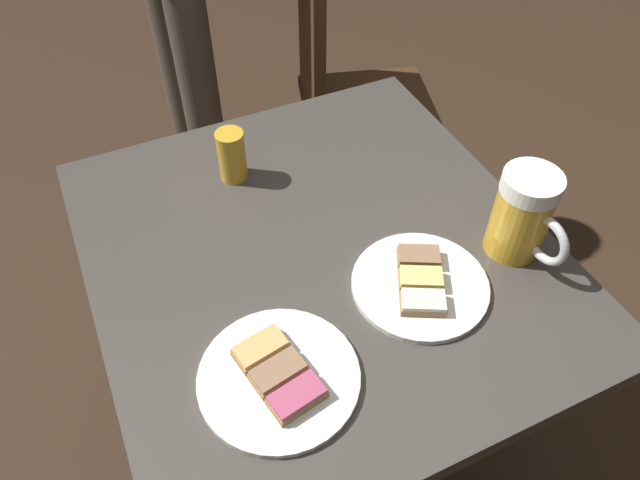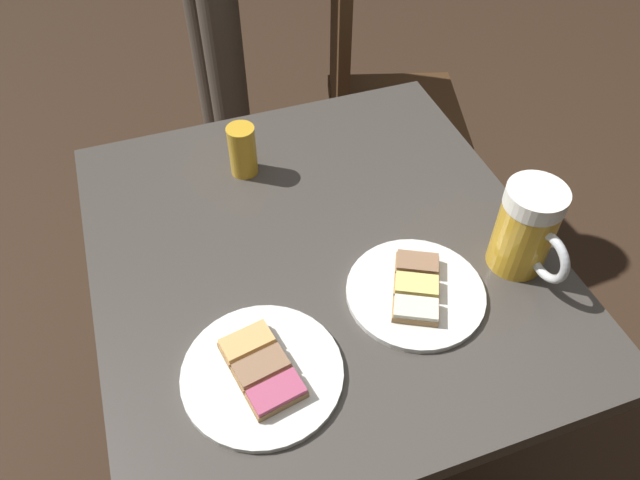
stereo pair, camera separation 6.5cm
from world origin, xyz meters
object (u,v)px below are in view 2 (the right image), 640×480
Objects in this scene: plate_near at (262,372)px; beer_glass_small at (243,150)px; cafe_chair at (373,93)px; beer_mug at (527,230)px; plate_far at (416,291)px.

beer_glass_small is at bearing 78.77° from plate_near.
beer_glass_small is at bearing -29.07° from cafe_chair.
beer_mug is at bearing 8.13° from plate_near.
beer_glass_small reaches higher than plate_far.
plate_near is at bearing -171.87° from beer_mug.
cafe_chair reaches higher than beer_glass_small.
beer_glass_small is (-0.37, 0.37, -0.03)m from beer_mug.
plate_far is 0.42m from beer_glass_small.
beer_mug is (0.19, 0.01, 0.07)m from plate_far.
beer_mug reaches higher than plate_far.
plate_far is at bearing 12.46° from plate_near.
beer_mug is 1.57× the size of beer_glass_small.
beer_mug is at bearing 1.75° from plate_far.
beer_mug is at bearing 9.53° from cafe_chair.
cafe_chair reaches higher than beer_mug.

